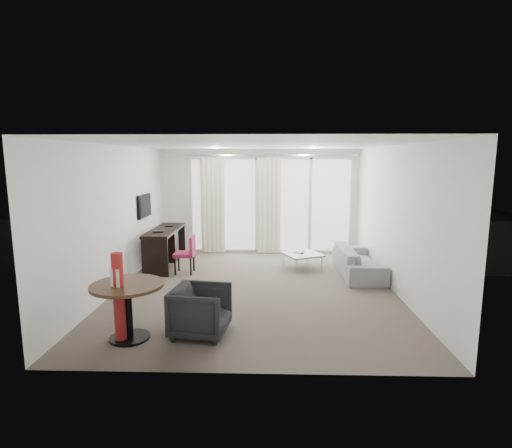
{
  "coord_description": "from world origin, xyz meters",
  "views": [
    {
      "loc": [
        0.23,
        -7.1,
        2.35
      ],
      "look_at": [
        0.0,
        0.6,
        1.1
      ],
      "focal_mm": 28.0,
      "sensor_mm": 36.0,
      "label": 1
    }
  ],
  "objects_px": {
    "desk": "(165,248)",
    "rattan_chair_b": "(324,227)",
    "desk_chair": "(184,255)",
    "round_table": "(129,311)",
    "rattan_chair_a": "(305,223)",
    "coffee_table": "(302,261)",
    "sofa": "(358,261)",
    "red_lamp": "(119,298)",
    "tub_armchair": "(201,311)"
  },
  "relations": [
    {
      "from": "desk",
      "to": "coffee_table",
      "type": "xyz_separation_m",
      "value": [
        3.02,
        -0.08,
        -0.25
      ]
    },
    {
      "from": "sofa",
      "to": "rattan_chair_b",
      "type": "relative_size",
      "value": 2.57
    },
    {
      "from": "sofa",
      "to": "rattan_chair_a",
      "type": "height_order",
      "value": "rattan_chair_a"
    },
    {
      "from": "round_table",
      "to": "rattan_chair_a",
      "type": "height_order",
      "value": "rattan_chair_a"
    },
    {
      "from": "coffee_table",
      "to": "rattan_chair_a",
      "type": "relative_size",
      "value": 0.81
    },
    {
      "from": "tub_armchair",
      "to": "coffee_table",
      "type": "xyz_separation_m",
      "value": [
        1.65,
        3.4,
        -0.17
      ]
    },
    {
      "from": "sofa",
      "to": "rattan_chair_b",
      "type": "height_order",
      "value": "rattan_chair_b"
    },
    {
      "from": "desk_chair",
      "to": "desk",
      "type": "bearing_deg",
      "value": 134.98
    },
    {
      "from": "desk",
      "to": "round_table",
      "type": "height_order",
      "value": "desk"
    },
    {
      "from": "red_lamp",
      "to": "coffee_table",
      "type": "height_order",
      "value": "red_lamp"
    },
    {
      "from": "round_table",
      "to": "tub_armchair",
      "type": "relative_size",
      "value": 1.27
    },
    {
      "from": "rattan_chair_a",
      "to": "round_table",
      "type": "bearing_deg",
      "value": -116.91
    },
    {
      "from": "tub_armchair",
      "to": "rattan_chair_a",
      "type": "relative_size",
      "value": 0.81
    },
    {
      "from": "coffee_table",
      "to": "round_table",
      "type": "bearing_deg",
      "value": -125.98
    },
    {
      "from": "red_lamp",
      "to": "sofa",
      "type": "bearing_deg",
      "value": 40.26
    },
    {
      "from": "desk",
      "to": "sofa",
      "type": "distance_m",
      "value": 4.17
    },
    {
      "from": "round_table",
      "to": "tub_armchair",
      "type": "bearing_deg",
      "value": 9.51
    },
    {
      "from": "round_table",
      "to": "desk_chair",
      "type": "bearing_deg",
      "value": 88.24
    },
    {
      "from": "red_lamp",
      "to": "tub_armchair",
      "type": "relative_size",
      "value": 1.6
    },
    {
      "from": "desk",
      "to": "coffee_table",
      "type": "distance_m",
      "value": 3.03
    },
    {
      "from": "tub_armchair",
      "to": "desk_chair",
      "type": "bearing_deg",
      "value": 23.26
    },
    {
      "from": "desk",
      "to": "rattan_chair_b",
      "type": "distance_m",
      "value": 5.01
    },
    {
      "from": "desk_chair",
      "to": "tub_armchair",
      "type": "distance_m",
      "value": 3.05
    },
    {
      "from": "sofa",
      "to": "desk_chair",
      "type": "bearing_deg",
      "value": 90.56
    },
    {
      "from": "coffee_table",
      "to": "rattan_chair_a",
      "type": "distance_m",
      "value": 3.46
    },
    {
      "from": "desk",
      "to": "sofa",
      "type": "relative_size",
      "value": 0.92
    },
    {
      "from": "desk_chair",
      "to": "coffee_table",
      "type": "distance_m",
      "value": 2.54
    },
    {
      "from": "desk",
      "to": "rattan_chair_b",
      "type": "xyz_separation_m",
      "value": [
        3.94,
        3.09,
        -0.04
      ]
    },
    {
      "from": "coffee_table",
      "to": "sofa",
      "type": "xyz_separation_m",
      "value": [
        1.12,
        -0.43,
        0.12
      ]
    },
    {
      "from": "red_lamp",
      "to": "sofa",
      "type": "height_order",
      "value": "red_lamp"
    },
    {
      "from": "tub_armchair",
      "to": "rattan_chair_b",
      "type": "distance_m",
      "value": 7.06
    },
    {
      "from": "tub_armchair",
      "to": "rattan_chair_a",
      "type": "distance_m",
      "value": 7.12
    },
    {
      "from": "desk_chair",
      "to": "rattan_chair_a",
      "type": "bearing_deg",
      "value": 54.24
    },
    {
      "from": "red_lamp",
      "to": "sofa",
      "type": "xyz_separation_m",
      "value": [
        3.78,
        3.2,
        -0.31
      ]
    },
    {
      "from": "desk",
      "to": "tub_armchair",
      "type": "relative_size",
      "value": 2.41
    },
    {
      "from": "desk",
      "to": "round_table",
      "type": "relative_size",
      "value": 1.89
    },
    {
      "from": "desk",
      "to": "rattan_chair_b",
      "type": "relative_size",
      "value": 2.37
    },
    {
      "from": "rattan_chair_a",
      "to": "rattan_chair_b",
      "type": "xyz_separation_m",
      "value": [
        0.55,
        -0.25,
        -0.08
      ]
    },
    {
      "from": "sofa",
      "to": "rattan_chair_b",
      "type": "xyz_separation_m",
      "value": [
        -0.19,
        3.6,
        0.09
      ]
    },
    {
      "from": "desk_chair",
      "to": "coffee_table",
      "type": "xyz_separation_m",
      "value": [
        2.49,
        0.46,
        -0.23
      ]
    },
    {
      "from": "desk_chair",
      "to": "sofa",
      "type": "height_order",
      "value": "desk_chair"
    },
    {
      "from": "desk",
      "to": "desk_chair",
      "type": "xyz_separation_m",
      "value": [
        0.54,
        -0.55,
        -0.02
      ]
    },
    {
      "from": "round_table",
      "to": "rattan_chair_a",
      "type": "distance_m",
      "value": 7.58
    },
    {
      "from": "round_table",
      "to": "red_lamp",
      "type": "bearing_deg",
      "value": -137.62
    },
    {
      "from": "desk_chair",
      "to": "rattan_chair_a",
      "type": "distance_m",
      "value": 4.83
    },
    {
      "from": "desk",
      "to": "round_table",
      "type": "distance_m",
      "value": 3.66
    },
    {
      "from": "rattan_chair_b",
      "to": "tub_armchair",
      "type": "bearing_deg",
      "value": -115.48
    },
    {
      "from": "rattan_chair_a",
      "to": "rattan_chair_b",
      "type": "height_order",
      "value": "rattan_chair_a"
    },
    {
      "from": "coffee_table",
      "to": "sofa",
      "type": "height_order",
      "value": "sofa"
    },
    {
      "from": "red_lamp",
      "to": "sofa",
      "type": "relative_size",
      "value": 0.61
    }
  ]
}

